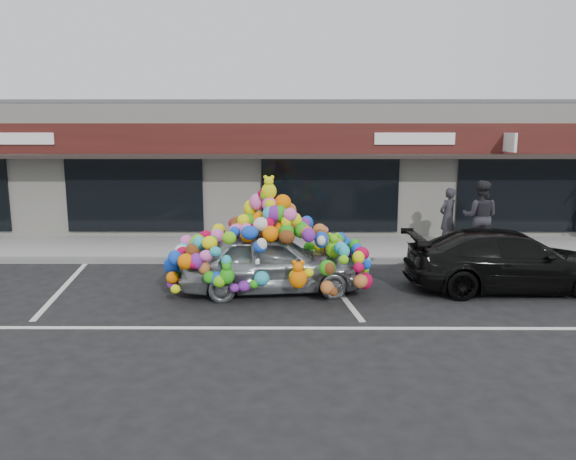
{
  "coord_description": "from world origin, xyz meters",
  "views": [
    {
      "loc": [
        1.8,
        -11.67,
        3.46
      ],
      "look_at": [
        1.74,
        1.4,
        1.08
      ],
      "focal_mm": 35.0,
      "sensor_mm": 36.0,
      "label": 1
    }
  ],
  "objects_px": {
    "pedestrian_b": "(480,217)",
    "pedestrian_a": "(448,217)",
    "toy_car": "(270,255)",
    "black_sedan": "(510,260)"
  },
  "relations": [
    {
      "from": "pedestrian_a",
      "to": "black_sedan",
      "type": "bearing_deg",
      "value": 58.58
    },
    {
      "from": "toy_car",
      "to": "pedestrian_a",
      "type": "distance_m",
      "value": 6.41
    },
    {
      "from": "toy_car",
      "to": "pedestrian_b",
      "type": "relative_size",
      "value": 2.2
    },
    {
      "from": "pedestrian_a",
      "to": "toy_car",
      "type": "bearing_deg",
      "value": 4.93
    },
    {
      "from": "pedestrian_a",
      "to": "pedestrian_b",
      "type": "bearing_deg",
      "value": 88.81
    },
    {
      "from": "toy_car",
      "to": "pedestrian_a",
      "type": "bearing_deg",
      "value": -56.51
    },
    {
      "from": "black_sedan",
      "to": "pedestrian_a",
      "type": "relative_size",
      "value": 2.7
    },
    {
      "from": "pedestrian_a",
      "to": "pedestrian_b",
      "type": "height_order",
      "value": "pedestrian_b"
    },
    {
      "from": "pedestrian_b",
      "to": "pedestrian_a",
      "type": "bearing_deg",
      "value": -34.94
    },
    {
      "from": "toy_car",
      "to": "pedestrian_a",
      "type": "xyz_separation_m",
      "value": [
        4.9,
        4.13,
        0.17
      ]
    }
  ]
}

